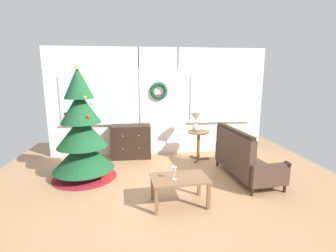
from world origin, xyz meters
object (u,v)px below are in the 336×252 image
Objects in this scene: table_lamp at (196,119)px; gift_box at (107,175)px; dresser_cabinet at (131,142)px; wine_glass at (174,170)px; christmas_tree at (82,137)px; settee_sofa at (242,159)px; side_table at (199,140)px; coffee_table at (180,181)px.

table_lamp reaches higher than gift_box.
dresser_cabinet is 2.05× the size of table_lamp.
wine_glass is at bearing -111.00° from table_lamp.
christmas_tree is 2.46m from table_lamp.
side_table is at bearing 117.68° from settee_sofa.
settee_sofa is at bearing -34.07° from dresser_cabinet.
wine_glass is at bearing -143.83° from coffee_table.
wine_glass is at bearing -44.75° from gift_box.
gift_box is (-1.96, -0.89, -0.38)m from side_table.
settee_sofa reaches higher than side_table.
gift_box is (-1.12, 1.11, -0.48)m from wine_glass.
settee_sofa is 1.79× the size of coffee_table.
table_lamp is at bearing 119.19° from settee_sofa.
dresser_cabinet reaches higher than wine_glass.
wine_glass is 1.03× the size of gift_box.
wine_glass reaches higher than gift_box.
dresser_cabinet is at bearing 167.98° from side_table.
dresser_cabinet reaches higher than side_table.
dresser_cabinet is 2.43m from wine_glass.
side_table is 0.48m from table_lamp.
dresser_cabinet is at bearing 168.99° from table_lamp.
dresser_cabinet is at bearing 108.99° from coffee_table.
wine_glass is (1.55, -1.27, -0.22)m from christmas_tree.
settee_sofa reaches higher than coffee_table.
table_lamp is (2.33, 0.77, 0.15)m from christmas_tree.
dresser_cabinet is 1.35× the size of side_table.
dresser_cabinet reaches higher than gift_box.
christmas_tree is 1.36× the size of settee_sofa.
christmas_tree is 2.37× the size of dresser_cabinet.
christmas_tree is at bearing -162.96° from side_table.
coffee_table is 1.62m from gift_box.
coffee_table is (1.64, -1.20, -0.43)m from christmas_tree.
coffee_table is 0.23m from wine_glass.
settee_sofa is at bearing -62.32° from side_table.
dresser_cabinet is at bearing 51.02° from christmas_tree.
christmas_tree is at bearing 140.75° from wine_glass.
dresser_cabinet is 1.57m from side_table.
wine_glass is (-0.78, -2.04, -0.38)m from table_lamp.
dresser_cabinet is at bearing 106.56° from wine_glass.
christmas_tree is 2.07m from coffee_table.
table_lamp is 2.32× the size of gift_box.
coffee_table is at bearing -71.01° from dresser_cabinet.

